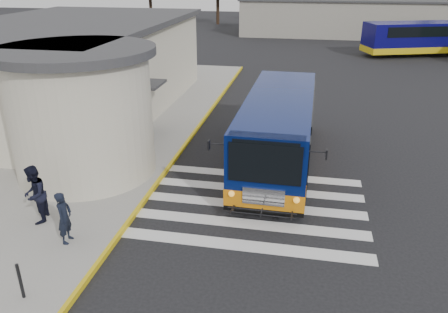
% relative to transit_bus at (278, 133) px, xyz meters
% --- Properties ---
extents(ground, '(140.00, 140.00, 0.00)m').
position_rel_transit_bus_xyz_m(ground, '(-0.19, -2.91, -1.36)').
color(ground, black).
rests_on(ground, ground).
extents(sidewalk, '(10.00, 34.00, 0.15)m').
position_rel_transit_bus_xyz_m(sidewalk, '(-9.19, 1.09, -1.28)').
color(sidewalk, gray).
rests_on(sidewalk, ground).
extents(curb_strip, '(0.12, 34.00, 0.16)m').
position_rel_transit_bus_xyz_m(curb_strip, '(-4.24, 1.09, -1.28)').
color(curb_strip, gold).
rests_on(curb_strip, ground).
extents(station_building, '(12.70, 18.70, 4.80)m').
position_rel_transit_bus_xyz_m(station_building, '(-11.04, 3.99, 1.21)').
color(station_building, beige).
rests_on(station_building, ground).
extents(crosswalk, '(8.00, 5.35, 0.01)m').
position_rel_transit_bus_xyz_m(crosswalk, '(-0.69, -3.71, -1.35)').
color(crosswalk, silver).
rests_on(crosswalk, ground).
extents(depot_building, '(26.40, 8.40, 4.20)m').
position_rel_transit_bus_xyz_m(depot_building, '(5.81, 39.09, 0.75)').
color(depot_building, gray).
rests_on(depot_building, ground).
extents(transit_bus, '(3.66, 10.10, 2.83)m').
position_rel_transit_bus_xyz_m(transit_bus, '(0.00, 0.00, 0.00)').
color(transit_bus, '#061450').
rests_on(transit_bus, ground).
extents(pedestrian_a, '(0.41, 0.60, 1.59)m').
position_rel_transit_bus_xyz_m(pedestrian_a, '(-5.54, -7.06, -0.41)').
color(pedestrian_a, black).
rests_on(pedestrian_a, sidewalk).
extents(pedestrian_b, '(0.95, 1.08, 1.88)m').
position_rel_transit_bus_xyz_m(pedestrian_b, '(-7.00, -6.21, -0.27)').
color(pedestrian_b, black).
rests_on(pedestrian_b, sidewalk).
extents(bollard, '(0.08, 0.08, 0.97)m').
position_rel_transit_bus_xyz_m(bollard, '(-5.38, -9.45, -0.72)').
color(bollard, black).
rests_on(bollard, sidewalk).
extents(far_bus_a, '(10.36, 5.95, 2.58)m').
position_rel_transit_bus_xyz_m(far_bus_a, '(10.79, 26.77, 0.32)').
color(far_bus_a, '#09064F').
rests_on(far_bus_a, ground).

